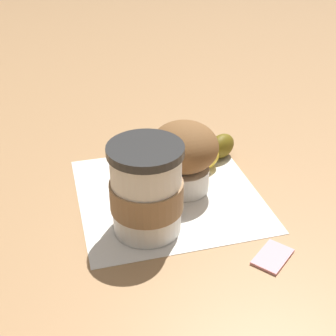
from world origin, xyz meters
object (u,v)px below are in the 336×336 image
muffin (184,154)px  coffee_cup (146,190)px  banana (184,160)px  sugar_packet (273,256)px

muffin → coffee_cup: bearing=131.8°
banana → sugar_packet: bearing=-172.9°
coffee_cup → banana: bearing=-40.3°
banana → coffee_cup: bearing=139.7°
coffee_cup → banana: (0.11, -0.09, -0.04)m
coffee_cup → sugar_packet: coffee_cup is taller
muffin → banana: 0.06m
coffee_cup → muffin: coffee_cup is taller
sugar_packet → muffin: bearing=14.7°
coffee_cup → sugar_packet: size_ratio=2.30×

